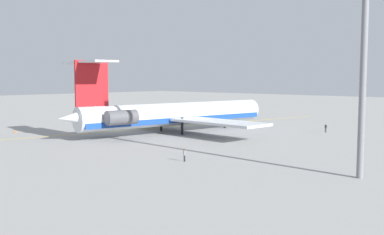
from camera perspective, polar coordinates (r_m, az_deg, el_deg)
name	(u,v)px	position (r m, az deg, el deg)	size (l,w,h in m)	color
ground	(115,130)	(91.18, -9.98, -1.62)	(388.72, 388.72, 0.00)	gray
main_jetliner	(171,114)	(84.74, -2.68, 0.46)	(46.46, 41.24, 13.56)	silver
ground_crew_near_nose	(168,115)	(113.09, -3.13, 0.32)	(0.29, 0.38, 1.74)	black
ground_crew_near_tail	(184,153)	(56.03, -0.99, -4.66)	(0.27, 0.42, 1.68)	black
ground_crew_portside	(326,127)	(89.41, 16.95, -1.18)	(0.28, 0.41, 1.75)	black
ground_crew_starboard	(221,115)	(112.77, 3.78, 0.30)	(0.29, 0.38, 1.76)	black
safety_cone_nose	(214,118)	(113.01, 2.81, -0.11)	(0.40, 0.40, 0.55)	#EA590F
safety_cone_wingtip	(16,131)	(92.53, -21.91, -1.64)	(0.40, 0.40, 0.55)	#EA590F
taxiway_centreline	(146,129)	(92.49, -5.95, -1.47)	(103.21, 0.36, 0.01)	gold
light_mast	(365,20)	(49.65, 21.52, 11.64)	(4.00, 0.70, 30.58)	slate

